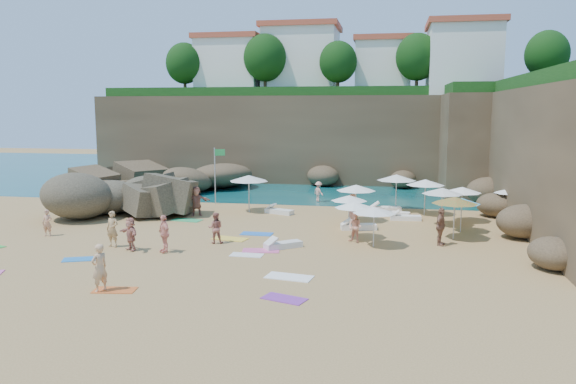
% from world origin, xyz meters
% --- Properties ---
extents(ground, '(120.00, 120.00, 0.00)m').
position_xyz_m(ground, '(0.00, 0.00, 0.00)').
color(ground, tan).
rests_on(ground, ground).
extents(seawater, '(120.00, 120.00, 0.00)m').
position_xyz_m(seawater, '(0.00, 30.00, 0.00)').
color(seawater, '#0C4751').
rests_on(seawater, ground).
extents(cliff_back, '(44.00, 8.00, 8.00)m').
position_xyz_m(cliff_back, '(2.00, 25.00, 4.00)').
color(cliff_back, brown).
rests_on(cliff_back, ground).
extents(cliff_right, '(8.00, 30.00, 8.00)m').
position_xyz_m(cliff_right, '(19.00, 8.00, 4.00)').
color(cliff_right, brown).
rests_on(cliff_right, ground).
extents(cliff_corner, '(10.00, 12.00, 8.00)m').
position_xyz_m(cliff_corner, '(17.00, 20.00, 4.00)').
color(cliff_corner, brown).
rests_on(cliff_corner, ground).
extents(rock_promontory, '(12.00, 7.00, 2.00)m').
position_xyz_m(rock_promontory, '(-11.00, 16.00, 0.00)').
color(rock_promontory, brown).
rests_on(rock_promontory, ground).
extents(clifftop_buildings, '(28.48, 9.48, 7.00)m').
position_xyz_m(clifftop_buildings, '(2.96, 25.79, 11.24)').
color(clifftop_buildings, white).
rests_on(clifftop_buildings, cliff_back).
extents(clifftop_trees, '(35.60, 23.82, 4.40)m').
position_xyz_m(clifftop_trees, '(4.78, 19.52, 11.26)').
color(clifftop_trees, '#11380F').
rests_on(clifftop_trees, ground).
extents(marina_masts, '(3.10, 0.10, 6.00)m').
position_xyz_m(marina_masts, '(-16.50, 30.00, 3.00)').
color(marina_masts, white).
rests_on(marina_masts, ground).
extents(rock_outcrop, '(8.79, 7.79, 2.91)m').
position_xyz_m(rock_outcrop, '(-9.48, 4.93, 0.00)').
color(rock_outcrop, brown).
rests_on(rock_outcrop, ground).
extents(flag_pole, '(0.78, 0.25, 4.07)m').
position_xyz_m(flag_pole, '(-4.42, 9.63, 2.60)').
color(flag_pole, silver).
rests_on(flag_pole, ground).
extents(parasol_0, '(2.60, 2.60, 2.46)m').
position_xyz_m(parasol_0, '(-1.37, 6.98, 2.26)').
color(parasol_0, silver).
rests_on(parasol_0, ground).
extents(parasol_1, '(2.61, 2.61, 2.46)m').
position_xyz_m(parasol_1, '(8.30, 9.08, 2.26)').
color(parasol_1, silver).
rests_on(parasol_1, ground).
extents(parasol_2, '(2.39, 2.39, 2.26)m').
position_xyz_m(parasol_2, '(5.85, 4.97, 2.07)').
color(parasol_2, silver).
rests_on(parasol_2, ground).
extents(parasol_3, '(1.97, 1.97, 1.87)m').
position_xyz_m(parasol_3, '(15.31, 7.87, 1.71)').
color(parasol_3, silver).
rests_on(parasol_3, ground).
extents(parasol_4, '(2.38, 2.38, 2.25)m').
position_xyz_m(parasol_4, '(10.89, 4.58, 2.07)').
color(parasol_4, silver).
rests_on(parasol_4, ground).
extents(parasol_5, '(2.06, 2.06, 1.95)m').
position_xyz_m(parasol_5, '(5.59, 2.69, 1.79)').
color(parasol_5, silver).
rests_on(parasol_5, ground).
extents(parasol_6, '(2.40, 2.40, 2.27)m').
position_xyz_m(parasol_6, '(11.22, 1.11, 2.08)').
color(parasol_6, silver).
rests_on(parasol_6, ground).
extents(parasol_7, '(2.45, 2.45, 2.32)m').
position_xyz_m(parasol_7, '(10.12, 7.90, 2.13)').
color(parasol_7, silver).
rests_on(parasol_7, ground).
extents(parasol_8, '(2.26, 2.26, 2.14)m').
position_xyz_m(parasol_8, '(12.18, 5.99, 1.97)').
color(parasol_8, silver).
rests_on(parasol_8, ground).
extents(parasol_9, '(2.15, 2.15, 2.03)m').
position_xyz_m(parasol_9, '(7.11, -1.31, 1.86)').
color(parasol_9, silver).
rests_on(parasol_9, ground).
extents(parasol_10, '(2.02, 2.02, 1.91)m').
position_xyz_m(parasol_10, '(11.81, 3.00, 1.75)').
color(parasol_10, silver).
rests_on(parasol_10, ground).
extents(parasol_11, '(2.08, 2.08, 1.97)m').
position_xyz_m(parasol_11, '(6.03, 0.32, 1.81)').
color(parasol_11, silver).
rests_on(parasol_11, ground).
extents(lounger_0, '(1.90, 0.98, 0.28)m').
position_xyz_m(lounger_0, '(8.28, 7.16, 0.14)').
color(lounger_0, white).
rests_on(lounger_0, ground).
extents(lounger_1, '(2.12, 0.94, 0.32)m').
position_xyz_m(lounger_1, '(7.62, 8.71, 0.16)').
color(lounger_1, white).
rests_on(lounger_1, ground).
extents(lounger_2, '(1.90, 0.75, 0.29)m').
position_xyz_m(lounger_2, '(8.87, 5.90, 0.14)').
color(lounger_2, white).
rests_on(lounger_2, ground).
extents(lounger_3, '(2.02, 1.32, 0.30)m').
position_xyz_m(lounger_3, '(0.77, 6.60, 0.15)').
color(lounger_3, white).
rests_on(lounger_3, ground).
extents(lounger_4, '(2.10, 1.06, 0.31)m').
position_xyz_m(lounger_4, '(6.16, 2.64, 0.16)').
color(lounger_4, white).
rests_on(lounger_4, ground).
extents(lounger_5, '(1.89, 1.66, 0.30)m').
position_xyz_m(lounger_5, '(2.73, -2.36, 0.15)').
color(lounger_5, silver).
rests_on(lounger_5, ground).
extents(towel_0, '(1.78, 1.33, 0.03)m').
position_xyz_m(towel_0, '(-5.97, -6.11, 0.01)').
color(towel_0, '#2372BE').
rests_on(towel_0, ground).
extents(towel_2, '(1.68, 1.00, 0.03)m').
position_xyz_m(towel_2, '(-2.34, -9.95, 0.01)').
color(towel_2, '#D75C21').
rests_on(towel_2, ground).
extents(towel_5, '(2.03, 1.25, 0.03)m').
position_xyz_m(towel_5, '(3.88, -7.14, 0.02)').
color(towel_5, white).
rests_on(towel_5, ground).
extents(towel_6, '(1.77, 1.27, 0.03)m').
position_xyz_m(towel_6, '(4.17, -9.76, 0.01)').
color(towel_6, purple).
rests_on(towel_6, ground).
extents(towel_8, '(1.75, 0.90, 0.03)m').
position_xyz_m(towel_8, '(0.72, 0.44, 0.02)').
color(towel_8, blue).
rests_on(towel_8, ground).
extents(towel_9, '(1.89, 1.15, 0.03)m').
position_xyz_m(towel_9, '(1.77, -3.14, 0.02)').
color(towel_9, '#DE5694').
rests_on(towel_9, ground).
extents(towel_11, '(1.93, 1.16, 0.03)m').
position_xyz_m(towel_11, '(-4.41, 3.40, 0.02)').
color(towel_11, '#30A862').
rests_on(towel_11, ground).
extents(towel_12, '(1.99, 1.28, 0.03)m').
position_xyz_m(towel_12, '(-0.40, -0.96, 0.02)').
color(towel_12, yellow).
rests_on(towel_12, ground).
extents(towel_13, '(1.55, 0.80, 0.03)m').
position_xyz_m(towel_13, '(1.30, -4.05, 0.01)').
color(towel_13, white).
rests_on(towel_13, ground).
extents(person_stand_0, '(0.57, 0.41, 1.44)m').
position_xyz_m(person_stand_0, '(-10.30, -2.03, 0.72)').
color(person_stand_0, tan).
rests_on(person_stand_0, ground).
extents(person_stand_1, '(0.88, 0.74, 1.60)m').
position_xyz_m(person_stand_1, '(-0.86, -1.99, 0.80)').
color(person_stand_1, '#A35F51').
rests_on(person_stand_1, ground).
extents(person_stand_2, '(0.96, 0.98, 1.51)m').
position_xyz_m(person_stand_2, '(2.71, 11.84, 0.75)').
color(person_stand_2, '#FAA68E').
rests_on(person_stand_2, ground).
extents(person_stand_3, '(0.87, 1.22, 1.92)m').
position_xyz_m(person_stand_3, '(10.41, -0.42, 0.96)').
color(person_stand_3, '#8C5D46').
rests_on(person_stand_3, ground).
extents(person_stand_4, '(0.91, 0.75, 1.64)m').
position_xyz_m(person_stand_4, '(5.63, 5.37, 0.82)').
color(person_stand_4, tan).
rests_on(person_stand_4, ground).
extents(person_stand_5, '(1.82, 1.05, 1.89)m').
position_xyz_m(person_stand_5, '(-4.35, 5.04, 0.95)').
color(person_stand_5, '#B8705C').
rests_on(person_stand_5, ground).
extents(person_stand_6, '(0.69, 0.80, 1.84)m').
position_xyz_m(person_stand_6, '(-2.80, -10.16, 0.92)').
color(person_stand_6, tan).
rests_on(person_stand_6, ground).
extents(person_lie_1, '(2.00, 2.02, 0.44)m').
position_xyz_m(person_lie_1, '(-2.70, -4.25, 0.22)').
color(person_lie_1, '#F49F8B').
rests_on(person_lie_1, ground).
extents(person_lie_3, '(2.15, 2.17, 0.43)m').
position_xyz_m(person_lie_3, '(-4.44, -4.20, 0.21)').
color(person_lie_3, tan).
rests_on(person_lie_3, ground).
extents(person_lie_4, '(0.91, 1.85, 0.42)m').
position_xyz_m(person_lie_4, '(-5.64, -3.68, 0.21)').
color(person_lie_4, tan).
rests_on(person_lie_4, ground).
extents(person_lie_5, '(1.42, 1.73, 0.59)m').
position_xyz_m(person_lie_5, '(6.14, -0.62, 0.29)').
color(person_lie_5, '#EA9F85').
rests_on(person_lie_5, ground).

